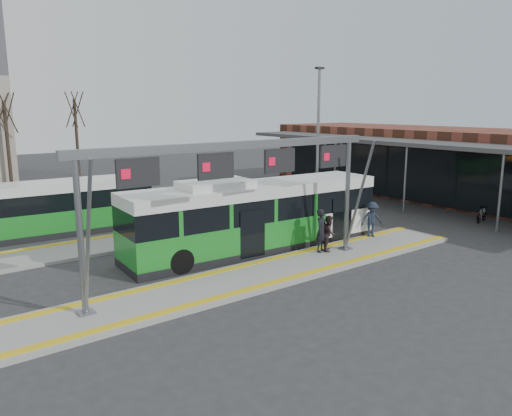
{
  "coord_description": "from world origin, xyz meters",
  "views": [
    {
      "loc": [
        -11.18,
        -14.84,
        6.64
      ],
      "look_at": [
        2.37,
        3.0,
        2.03
      ],
      "focal_mm": 35.0,
      "sensor_mm": 36.0,
      "label": 1
    }
  ],
  "objects_px": {
    "passenger_a": "(322,231)",
    "passenger_c": "(372,219)",
    "gantry": "(243,169)",
    "passenger_b": "(329,233)",
    "hero_bus": "(255,217)"
  },
  "relations": [
    {
      "from": "gantry",
      "to": "passenger_b",
      "type": "xyz_separation_m",
      "value": [
        5.08,
        0.36,
        -3.33
      ]
    },
    {
      "from": "gantry",
      "to": "passenger_a",
      "type": "height_order",
      "value": "gantry"
    },
    {
      "from": "hero_bus",
      "to": "gantry",
      "type": "bearing_deg",
      "value": -130.36
    },
    {
      "from": "gantry",
      "to": "passenger_b",
      "type": "relative_size",
      "value": 7.98
    },
    {
      "from": "hero_bus",
      "to": "passenger_a",
      "type": "distance_m",
      "value": 3.13
    },
    {
      "from": "hero_bus",
      "to": "passenger_c",
      "type": "relative_size",
      "value": 7.1
    },
    {
      "from": "passenger_b",
      "to": "passenger_c",
      "type": "xyz_separation_m",
      "value": [
        3.45,
        0.43,
        0.08
      ]
    },
    {
      "from": "hero_bus",
      "to": "passenger_c",
      "type": "height_order",
      "value": "hero_bus"
    },
    {
      "from": "hero_bus",
      "to": "passenger_a",
      "type": "height_order",
      "value": "hero_bus"
    },
    {
      "from": "passenger_a",
      "to": "passenger_c",
      "type": "distance_m",
      "value": 3.88
    },
    {
      "from": "gantry",
      "to": "passenger_b",
      "type": "bearing_deg",
      "value": 4.01
    },
    {
      "from": "passenger_a",
      "to": "passenger_b",
      "type": "xyz_separation_m",
      "value": [
        0.41,
        -0.07,
        -0.17
      ]
    },
    {
      "from": "passenger_a",
      "to": "passenger_c",
      "type": "xyz_separation_m",
      "value": [
        3.86,
        0.35,
        -0.09
      ]
    },
    {
      "from": "passenger_b",
      "to": "passenger_a",
      "type": "bearing_deg",
      "value": 128.35
    },
    {
      "from": "passenger_b",
      "to": "passenger_c",
      "type": "bearing_deg",
      "value": -34.48
    }
  ]
}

